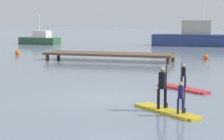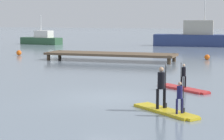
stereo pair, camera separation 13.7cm
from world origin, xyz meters
The scene contains 11 objects.
ground_plane centered at (0.00, 0.00, 0.00)m, with size 240.00×240.00×0.00m, color gray.
paddleboard_near centered at (2.75, 3.10, 0.05)m, with size 2.82×2.43×0.10m.
paddler_child_solo centered at (2.74, 3.09, 0.75)m, with size 0.30×0.34×1.23m.
paddleboard_far centered at (2.96, -2.17, 0.05)m, with size 2.79×2.45×0.10m.
paddler_adult centered at (2.73, -1.97, 0.99)m, with size 0.39×0.42×1.62m.
paddler_child_front centered at (3.53, -2.63, 0.73)m, with size 0.30×0.33×1.28m.
fishing_boat_green_midground centered at (-20.47, 33.18, 0.66)m, with size 5.82×2.67×3.78m.
motor_boat_small_navy centered at (-1.08, 35.68, 1.07)m, with size 9.69×2.95×7.62m.
floating_dock centered at (-5.05, 15.29, 0.54)m, with size 10.50×2.72×0.64m.
mooring_buoy_near centered at (2.21, 18.61, 0.22)m, with size 0.44×0.44×0.44m, color orange.
mooring_buoy_mid centered at (-14.66, 17.50, 0.24)m, with size 0.48×0.48×0.48m, color orange.
Camera 2 is at (6.00, -17.61, 3.45)m, focal length 69.84 mm.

